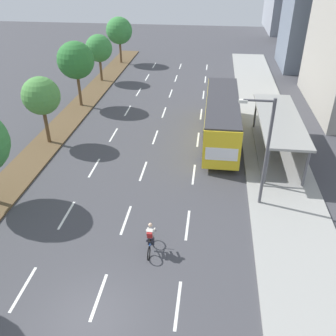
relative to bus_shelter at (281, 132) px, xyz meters
name	(u,v)px	position (x,y,z in m)	size (l,w,h in m)	color
ground_plane	(91,319)	(-9.53, -15.38, -1.87)	(140.00, 140.00, 0.00)	#424247
median_strip	(69,118)	(-17.83, 4.62, -1.81)	(2.60, 52.00, 0.12)	brown
sidewalk_right	(267,128)	(-0.28, 4.62, -1.79)	(4.50, 52.00, 0.15)	#9E9E99
lane_divider_left	(114,135)	(-13.03, 1.89, -1.86)	(0.14, 45.53, 0.01)	white
lane_divider_center	(155,137)	(-9.53, 1.89, -1.86)	(0.14, 45.53, 0.01)	white
lane_divider_right	(198,139)	(-6.03, 1.89, -1.86)	(0.14, 45.53, 0.01)	white
bus_shelter	(281,132)	(0.00, 0.00, 0.00)	(2.90, 9.71, 2.86)	gray
bus	(222,115)	(-4.28, 2.19, 0.20)	(2.54, 11.29, 3.37)	yellow
cyclist	(150,239)	(-7.72, -11.13, -1.08)	(0.46, 1.82, 1.71)	black
median_tree_third	(41,96)	(-17.67, -0.19, 2.01)	(2.82, 2.82, 5.19)	brown
median_tree_fourth	(76,60)	(-17.78, 7.82, 2.58)	(3.41, 3.41, 6.05)	brown
median_tree_fifth	(99,48)	(-18.02, 15.83, 1.88)	(2.98, 2.98, 5.14)	brown
median_tree_farthest	(119,31)	(-17.62, 23.85, 2.35)	(3.39, 3.39, 5.81)	brown
streetlight	(265,147)	(-2.11, -6.40, 2.02)	(1.91, 0.24, 6.50)	#4C4C51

